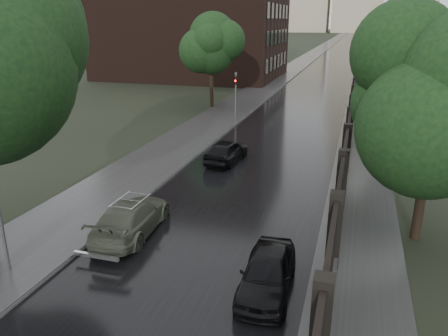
% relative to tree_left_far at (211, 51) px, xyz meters
% --- Properties ---
extents(road, '(8.00, 420.00, 0.02)m').
position_rel_tree_left_far_xyz_m(road, '(8.00, 160.00, -5.23)').
color(road, black).
rests_on(road, ground).
extents(sidewalk_left, '(4.00, 420.00, 0.16)m').
position_rel_tree_left_far_xyz_m(sidewalk_left, '(2.00, 160.00, -5.16)').
color(sidewalk_left, '#2D2D2D').
rests_on(sidewalk_left, ground).
extents(verge_right, '(3.00, 420.00, 0.08)m').
position_rel_tree_left_far_xyz_m(verge_right, '(13.50, 160.00, -5.20)').
color(verge_right, '#2D2D2D').
rests_on(verge_right, ground).
extents(fence_right, '(0.45, 75.72, 2.70)m').
position_rel_tree_left_far_xyz_m(fence_right, '(12.60, 2.01, -4.23)').
color(fence_right, '#383533').
rests_on(fence_right, ground).
extents(tree_left_far, '(4.25, 4.25, 7.39)m').
position_rel_tree_left_far_xyz_m(tree_left_far, '(0.00, 0.00, 0.00)').
color(tree_left_far, black).
rests_on(tree_left_far, ground).
extents(tree_right_a, '(4.08, 4.08, 7.01)m').
position_rel_tree_left_far_xyz_m(tree_right_a, '(15.50, -22.00, -0.29)').
color(tree_right_a, black).
rests_on(tree_right_a, ground).
extents(tree_right_b, '(4.08, 4.08, 7.01)m').
position_rel_tree_left_far_xyz_m(tree_right_b, '(15.50, -8.00, -0.29)').
color(tree_right_b, black).
rests_on(tree_right_b, ground).
extents(tree_right_c, '(4.08, 4.08, 7.01)m').
position_rel_tree_left_far_xyz_m(tree_right_c, '(15.50, 10.00, -0.29)').
color(tree_right_c, black).
rests_on(tree_right_c, ground).
extents(traffic_light, '(0.16, 0.32, 4.00)m').
position_rel_tree_left_far_xyz_m(traffic_light, '(3.70, -5.01, -2.84)').
color(traffic_light, '#59595E').
rests_on(traffic_light, ground).
extents(brick_building, '(24.00, 18.00, 20.00)m').
position_rel_tree_left_far_xyz_m(brick_building, '(-10.00, 22.00, 4.76)').
color(brick_building, black).
rests_on(brick_building, ground).
extents(volga_sedan, '(2.20, 4.70, 1.33)m').
position_rel_tree_left_far_xyz_m(volga_sedan, '(5.02, -24.73, -4.58)').
color(volga_sedan, '#4A5040').
rests_on(volga_sedan, ground).
extents(hatchback_left, '(1.92, 4.03, 1.33)m').
position_rel_tree_left_far_xyz_m(hatchback_left, '(5.96, -15.10, -4.58)').
color(hatchback_left, black).
rests_on(hatchback_left, ground).
extents(car_right_near, '(1.66, 3.80, 1.28)m').
position_rel_tree_left_far_xyz_m(car_right_near, '(10.80, -26.97, -4.60)').
color(car_right_near, black).
rests_on(car_right_near, ground).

